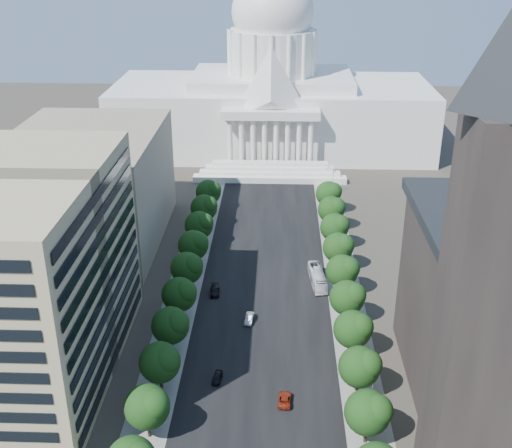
# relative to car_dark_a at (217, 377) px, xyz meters

# --- Properties ---
(road_asphalt) EXTENTS (30.00, 260.00, 0.01)m
(road_asphalt) POSITION_rel_car_dark_a_xyz_m (7.96, 50.90, -0.69)
(road_asphalt) COLOR black
(road_asphalt) RESTS_ON ground
(sidewalk_left) EXTENTS (8.00, 260.00, 0.02)m
(sidewalk_left) POSITION_rel_car_dark_a_xyz_m (-11.04, 50.90, -0.69)
(sidewalk_left) COLOR gray
(sidewalk_left) RESTS_ON ground
(sidewalk_right) EXTENTS (8.00, 260.00, 0.02)m
(sidewalk_right) POSITION_rel_car_dark_a_xyz_m (26.96, 50.90, -0.69)
(sidewalk_right) COLOR gray
(sidewalk_right) RESTS_ON ground
(capitol) EXTENTS (120.00, 56.00, 73.00)m
(capitol) POSITION_rel_car_dark_a_xyz_m (7.96, 145.79, 19.32)
(capitol) COLOR white
(capitol) RESTS_ON ground
(office_block_left_far) EXTENTS (38.00, 52.00, 30.00)m
(office_block_left_far) POSITION_rel_car_dark_a_xyz_m (-40.04, 60.90, 14.31)
(office_block_left_far) COLOR gray
(office_block_left_far) RESTS_ON ground
(tree_l_b) EXTENTS (7.79, 7.60, 9.97)m
(tree_l_b) POSITION_rel_car_dark_a_xyz_m (-9.70, -15.30, 5.76)
(tree_l_b) COLOR #33261C
(tree_l_b) RESTS_ON ground
(tree_l_c) EXTENTS (7.79, 7.60, 9.97)m
(tree_l_c) POSITION_rel_car_dark_a_xyz_m (-9.70, -3.30, 5.76)
(tree_l_c) COLOR #33261C
(tree_l_c) RESTS_ON ground
(tree_l_d) EXTENTS (7.79, 7.60, 9.97)m
(tree_l_d) POSITION_rel_car_dark_a_xyz_m (-9.70, 8.70, 5.76)
(tree_l_d) COLOR #33261C
(tree_l_d) RESTS_ON ground
(tree_l_e) EXTENTS (7.79, 7.60, 9.97)m
(tree_l_e) POSITION_rel_car_dark_a_xyz_m (-9.70, 20.70, 5.76)
(tree_l_e) COLOR #33261C
(tree_l_e) RESTS_ON ground
(tree_l_f) EXTENTS (7.79, 7.60, 9.97)m
(tree_l_f) POSITION_rel_car_dark_a_xyz_m (-9.70, 32.70, 5.76)
(tree_l_f) COLOR #33261C
(tree_l_f) RESTS_ON ground
(tree_l_g) EXTENTS (7.79, 7.60, 9.97)m
(tree_l_g) POSITION_rel_car_dark_a_xyz_m (-9.70, 44.70, 5.76)
(tree_l_g) COLOR #33261C
(tree_l_g) RESTS_ON ground
(tree_l_h) EXTENTS (7.79, 7.60, 9.97)m
(tree_l_h) POSITION_rel_car_dark_a_xyz_m (-9.70, 56.70, 5.76)
(tree_l_h) COLOR #33261C
(tree_l_h) RESTS_ON ground
(tree_l_i) EXTENTS (7.79, 7.60, 9.97)m
(tree_l_i) POSITION_rel_car_dark_a_xyz_m (-9.70, 68.70, 5.76)
(tree_l_i) COLOR #33261C
(tree_l_i) RESTS_ON ground
(tree_l_j) EXTENTS (7.79, 7.60, 9.97)m
(tree_l_j) POSITION_rel_car_dark_a_xyz_m (-9.70, 80.70, 5.76)
(tree_l_j) COLOR #33261C
(tree_l_j) RESTS_ON ground
(tree_r_b) EXTENTS (7.79, 7.60, 9.97)m
(tree_r_b) POSITION_rel_car_dark_a_xyz_m (26.30, -15.30, 5.76)
(tree_r_b) COLOR #33261C
(tree_r_b) RESTS_ON ground
(tree_r_c) EXTENTS (7.79, 7.60, 9.97)m
(tree_r_c) POSITION_rel_car_dark_a_xyz_m (26.30, -3.30, 5.76)
(tree_r_c) COLOR #33261C
(tree_r_c) RESTS_ON ground
(tree_r_d) EXTENTS (7.79, 7.60, 9.97)m
(tree_r_d) POSITION_rel_car_dark_a_xyz_m (26.30, 8.70, 5.76)
(tree_r_d) COLOR #33261C
(tree_r_d) RESTS_ON ground
(tree_r_e) EXTENTS (7.79, 7.60, 9.97)m
(tree_r_e) POSITION_rel_car_dark_a_xyz_m (26.30, 20.70, 5.76)
(tree_r_e) COLOR #33261C
(tree_r_e) RESTS_ON ground
(tree_r_f) EXTENTS (7.79, 7.60, 9.97)m
(tree_r_f) POSITION_rel_car_dark_a_xyz_m (26.30, 32.70, 5.76)
(tree_r_f) COLOR #33261C
(tree_r_f) RESTS_ON ground
(tree_r_g) EXTENTS (7.79, 7.60, 9.97)m
(tree_r_g) POSITION_rel_car_dark_a_xyz_m (26.30, 44.70, 5.76)
(tree_r_g) COLOR #33261C
(tree_r_g) RESTS_ON ground
(tree_r_h) EXTENTS (7.79, 7.60, 9.97)m
(tree_r_h) POSITION_rel_car_dark_a_xyz_m (26.30, 56.70, 5.76)
(tree_r_h) COLOR #33261C
(tree_r_h) RESTS_ON ground
(tree_r_i) EXTENTS (7.79, 7.60, 9.97)m
(tree_r_i) POSITION_rel_car_dark_a_xyz_m (26.30, 68.70, 5.76)
(tree_r_i) COLOR #33261C
(tree_r_i) RESTS_ON ground
(tree_r_j) EXTENTS (7.79, 7.60, 9.97)m
(tree_r_j) POSITION_rel_car_dark_a_xyz_m (26.30, 80.70, 5.76)
(tree_r_j) COLOR #33261C
(tree_r_j) RESTS_ON ground
(streetlight_b) EXTENTS (2.61, 0.44, 9.00)m
(streetlight_b) POSITION_rel_car_dark_a_xyz_m (27.87, -4.10, 5.13)
(streetlight_b) COLOR gray
(streetlight_b) RESTS_ON ground
(streetlight_c) EXTENTS (2.61, 0.44, 9.00)m
(streetlight_c) POSITION_rel_car_dark_a_xyz_m (27.87, 20.90, 5.13)
(streetlight_c) COLOR gray
(streetlight_c) RESTS_ON ground
(streetlight_d) EXTENTS (2.61, 0.44, 9.00)m
(streetlight_d) POSITION_rel_car_dark_a_xyz_m (27.87, 45.90, 5.13)
(streetlight_d) COLOR gray
(streetlight_d) RESTS_ON ground
(streetlight_e) EXTENTS (2.61, 0.44, 9.00)m
(streetlight_e) POSITION_rel_car_dark_a_xyz_m (27.87, 70.90, 5.13)
(streetlight_e) COLOR gray
(streetlight_e) RESTS_ON ground
(streetlight_f) EXTENTS (2.61, 0.44, 9.00)m
(streetlight_f) POSITION_rel_car_dark_a_xyz_m (27.87, 95.90, 5.13)
(streetlight_f) COLOR gray
(streetlight_f) RESTS_ON ground
(car_dark_a) EXTENTS (2.09, 4.21, 1.38)m
(car_dark_a) POSITION_rel_car_dark_a_xyz_m (0.00, 0.00, 0.00)
(car_dark_a) COLOR black
(car_dark_a) RESTS_ON ground
(car_silver) EXTENTS (2.13, 4.78, 1.52)m
(car_silver) POSITION_rel_car_dark_a_xyz_m (5.09, 20.35, 0.07)
(car_silver) COLOR #ADAFB5
(car_silver) RESTS_ON ground
(car_red) EXTENTS (2.61, 5.14, 1.39)m
(car_red) POSITION_rel_car_dark_a_xyz_m (12.69, -5.82, 0.01)
(car_red) COLOR maroon
(car_red) RESTS_ON ground
(car_dark_b) EXTENTS (2.50, 5.37, 1.52)m
(car_dark_b) POSITION_rel_car_dark_a_xyz_m (-3.51, 31.94, 0.07)
(car_dark_b) COLOR black
(car_dark_b) RESTS_ON ground
(city_bus) EXTENTS (4.29, 12.81, 3.50)m
(city_bus) POSITION_rel_car_dark_a_xyz_m (20.68, 37.54, 1.06)
(city_bus) COLOR white
(city_bus) RESTS_ON ground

